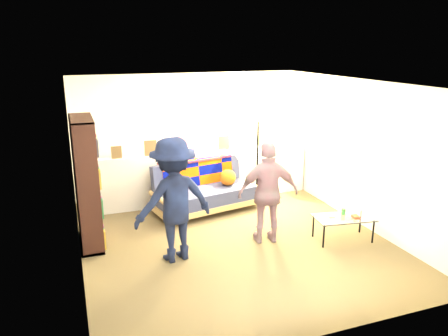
% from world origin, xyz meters
% --- Properties ---
extents(ground, '(5.00, 5.00, 0.00)m').
position_xyz_m(ground, '(0.00, 0.00, 0.00)').
color(ground, brown).
rests_on(ground, ground).
extents(room_shell, '(4.60, 5.05, 2.45)m').
position_xyz_m(room_shell, '(0.00, 0.47, 1.67)').
color(room_shell, silver).
rests_on(room_shell, ground).
extents(half_wall_ledge, '(4.45, 0.15, 1.00)m').
position_xyz_m(half_wall_ledge, '(0.00, 1.80, 0.50)').
color(half_wall_ledge, silver).
rests_on(half_wall_ledge, ground).
extents(ledge_decor, '(2.97, 0.02, 0.45)m').
position_xyz_m(ledge_decor, '(-0.23, 1.78, 1.18)').
color(ledge_decor, brown).
rests_on(ledge_decor, half_wall_ledge).
extents(futon_sofa, '(1.99, 1.22, 0.80)m').
position_xyz_m(futon_sofa, '(-0.03, 1.36, 0.37)').
color(futon_sofa, tan).
rests_on(futon_sofa, ground).
extents(bookshelf, '(0.32, 0.97, 1.93)m').
position_xyz_m(bookshelf, '(-2.08, 0.63, 0.90)').
color(bookshelf, black).
rests_on(bookshelf, ground).
extents(coffee_table, '(0.96, 0.62, 0.47)m').
position_xyz_m(coffee_table, '(1.60, -0.59, 0.35)').
color(coffee_table, black).
rests_on(coffee_table, ground).
extents(floor_lamp, '(0.37, 0.30, 1.61)m').
position_xyz_m(floor_lamp, '(1.10, 1.58, 1.14)').
color(floor_lamp, black).
rests_on(floor_lamp, ground).
extents(person_left, '(1.23, 0.84, 1.75)m').
position_xyz_m(person_left, '(-0.98, -0.29, 0.87)').
color(person_left, black).
rests_on(person_left, ground).
extents(person_right, '(0.97, 0.55, 1.56)m').
position_xyz_m(person_right, '(0.48, -0.23, 0.78)').
color(person_right, '#BF7B91').
rests_on(person_right, ground).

